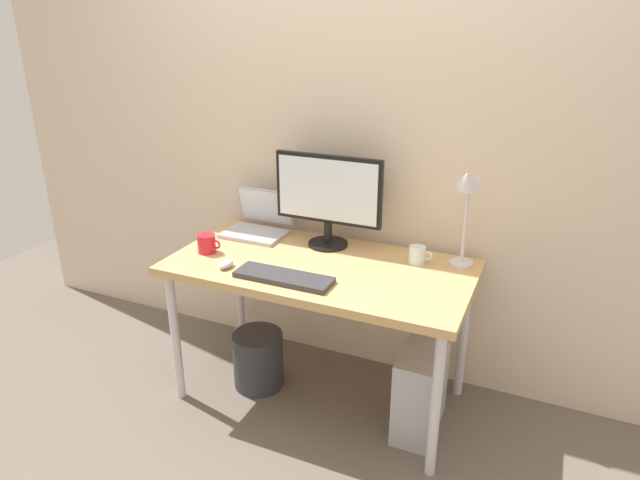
# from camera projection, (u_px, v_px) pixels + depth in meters

# --- Properties ---
(ground_plane) EXTENTS (6.00, 6.00, 0.00)m
(ground_plane) POSITION_uv_depth(u_px,v_px,m) (320.00, 394.00, 2.88)
(ground_plane) COLOR #665B51
(back_wall) EXTENTS (4.40, 0.04, 2.60)m
(back_wall) POSITION_uv_depth(u_px,v_px,m) (354.00, 127.00, 2.76)
(back_wall) COLOR beige
(back_wall) RESTS_ON ground_plane
(desk) EXTENTS (1.41, 0.72, 0.74)m
(desk) POSITION_uv_depth(u_px,v_px,m) (320.00, 276.00, 2.63)
(desk) COLOR tan
(desk) RESTS_ON ground_plane
(monitor) EXTENTS (0.55, 0.20, 0.46)m
(monitor) POSITION_uv_depth(u_px,v_px,m) (328.00, 195.00, 2.73)
(monitor) COLOR black
(monitor) RESTS_ON desk
(laptop) EXTENTS (0.32, 0.28, 0.23)m
(laptop) POSITION_uv_depth(u_px,v_px,m) (259.00, 222.00, 2.97)
(laptop) COLOR #B2B2B7
(laptop) RESTS_ON desk
(desk_lamp) EXTENTS (0.11, 0.16, 0.49)m
(desk_lamp) POSITION_uv_depth(u_px,v_px,m) (467.00, 194.00, 2.45)
(desk_lamp) COLOR silver
(desk_lamp) RESTS_ON desk
(keyboard) EXTENTS (0.44, 0.14, 0.02)m
(keyboard) POSITION_uv_depth(u_px,v_px,m) (284.00, 277.00, 2.45)
(keyboard) COLOR #333338
(keyboard) RESTS_ON desk
(mouse) EXTENTS (0.06, 0.09, 0.03)m
(mouse) POSITION_uv_depth(u_px,v_px,m) (226.00, 264.00, 2.56)
(mouse) COLOR #B2B2B7
(mouse) RESTS_ON desk
(coffee_mug) EXTENTS (0.12, 0.09, 0.09)m
(coffee_mug) POSITION_uv_depth(u_px,v_px,m) (207.00, 244.00, 2.72)
(coffee_mug) COLOR red
(coffee_mug) RESTS_ON desk
(glass_cup) EXTENTS (0.11, 0.08, 0.08)m
(glass_cup) POSITION_uv_depth(u_px,v_px,m) (417.00, 255.00, 2.60)
(glass_cup) COLOR silver
(glass_cup) RESTS_ON desk
(computer_tower) EXTENTS (0.18, 0.36, 0.42)m
(computer_tower) POSITION_uv_depth(u_px,v_px,m) (421.00, 390.00, 2.58)
(computer_tower) COLOR #B2B2B7
(computer_tower) RESTS_ON ground_plane
(wastebasket) EXTENTS (0.26, 0.26, 0.30)m
(wastebasket) POSITION_uv_depth(u_px,v_px,m) (258.00, 359.00, 2.91)
(wastebasket) COLOR #333338
(wastebasket) RESTS_ON ground_plane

